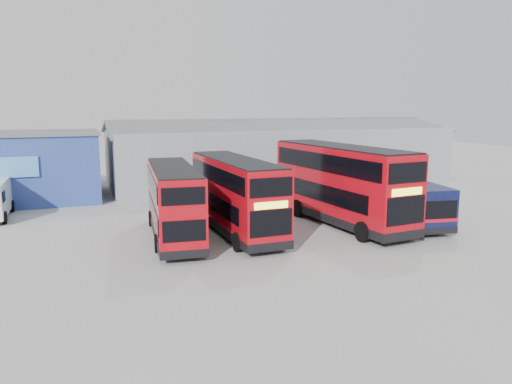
# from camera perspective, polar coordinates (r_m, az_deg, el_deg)

# --- Properties ---
(ground_plane) EXTENTS (120.00, 120.00, 0.00)m
(ground_plane) POSITION_cam_1_polar(r_m,az_deg,el_deg) (25.85, 2.65, -6.13)
(ground_plane) COLOR gray
(ground_plane) RESTS_ON ground
(office_block) EXTENTS (12.30, 8.32, 5.12)m
(office_block) POSITION_cam_1_polar(r_m,az_deg,el_deg) (41.41, -25.94, 2.63)
(office_block) COLOR navy
(office_block) RESTS_ON ground
(maintenance_shed) EXTENTS (30.50, 12.00, 5.89)m
(maintenance_shed) POSITION_cam_1_polar(r_m,az_deg,el_deg) (46.60, 2.36, 4.37)
(maintenance_shed) COLOR gray
(maintenance_shed) RESTS_ON ground
(double_decker_left) EXTENTS (3.05, 9.47, 3.94)m
(double_decker_left) POSITION_cam_1_polar(r_m,az_deg,el_deg) (27.01, -9.39, -1.27)
(double_decker_left) COLOR #AA0914
(double_decker_left) RESTS_ON ground
(double_decker_centre) EXTENTS (2.77, 10.04, 4.21)m
(double_decker_centre) POSITION_cam_1_polar(r_m,az_deg,el_deg) (27.83, -2.30, -0.53)
(double_decker_centre) COLOR #AA0914
(double_decker_centre) RESTS_ON ground
(double_decker_right) EXTENTS (3.86, 11.46, 4.76)m
(double_decker_right) POSITION_cam_1_polar(r_m,az_deg,el_deg) (30.34, 9.67, 0.74)
(double_decker_right) COLOR #AA0914
(double_decker_right) RESTS_ON ground
(single_decker_blue) EXTENTS (3.76, 9.98, 2.65)m
(single_decker_blue) POSITION_cam_1_polar(r_m,az_deg,el_deg) (32.54, 15.89, -0.76)
(single_decker_blue) COLOR #0C1636
(single_decker_blue) RESTS_ON ground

